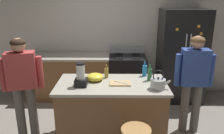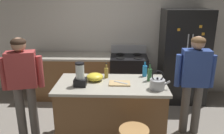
# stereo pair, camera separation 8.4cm
# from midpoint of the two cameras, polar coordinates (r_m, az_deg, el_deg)

# --- Properties ---
(back_wall) EXTENTS (8.00, 0.10, 2.70)m
(back_wall) POSITION_cam_midpoint_polar(r_m,az_deg,el_deg) (5.05, 1.17, 8.60)
(back_wall) COLOR silver
(back_wall) RESTS_ON ground_plane
(kitchen_island) EXTENTS (1.58, 0.81, 0.93)m
(kitchen_island) POSITION_cam_midpoint_polar(r_m,az_deg,el_deg) (3.47, 0.52, -11.22)
(kitchen_island) COLOR brown
(kitchen_island) RESTS_ON ground_plane
(back_counter_run) EXTENTS (2.00, 0.64, 0.93)m
(back_counter_run) POSITION_cam_midpoint_polar(r_m,az_deg,el_deg) (4.96, -8.26, -2.32)
(back_counter_run) COLOR brown
(back_counter_run) RESTS_ON ground_plane
(refrigerator) EXTENTS (0.90, 0.73, 1.89)m
(refrigerator) POSITION_cam_midpoint_polar(r_m,az_deg,el_deg) (4.88, 17.87, 2.54)
(refrigerator) COLOR black
(refrigerator) RESTS_ON ground_plane
(stove_range) EXTENTS (0.76, 0.65, 1.11)m
(stove_range) POSITION_cam_midpoint_polar(r_m,az_deg,el_deg) (4.86, 4.65, -2.48)
(stove_range) COLOR black
(stove_range) RESTS_ON ground_plane
(person_by_island_left) EXTENTS (0.59, 0.31, 1.59)m
(person_by_island_left) POSITION_cam_midpoint_polar(r_m,az_deg,el_deg) (3.52, -20.82, -3.12)
(person_by_island_left) COLOR #66605B
(person_by_island_left) RESTS_ON ground_plane
(person_by_sink_right) EXTENTS (0.59, 0.24, 1.58)m
(person_by_sink_right) POSITION_cam_midpoint_polar(r_m,az_deg,el_deg) (3.68, 20.57, -2.36)
(person_by_sink_right) COLOR #66605B
(person_by_sink_right) RESTS_ON ground_plane
(blender_appliance) EXTENTS (0.17, 0.17, 0.33)m
(blender_appliance) POSITION_cam_midpoint_polar(r_m,az_deg,el_deg) (3.16, -7.26, -2.27)
(blender_appliance) COLOR black
(blender_appliance) RESTS_ON kitchen_island
(bottle_soda) EXTENTS (0.07, 0.07, 0.26)m
(bottle_soda) POSITION_cam_midpoint_polar(r_m,az_deg,el_deg) (3.56, 8.90, -0.85)
(bottle_soda) COLOR #268CD8
(bottle_soda) RESTS_ON kitchen_island
(bottle_vinegar) EXTENTS (0.06, 0.06, 0.24)m
(bottle_vinegar) POSITION_cam_midpoint_polar(r_m,az_deg,el_deg) (3.45, -0.74, -1.37)
(bottle_vinegar) COLOR olive
(bottle_vinegar) RESTS_ON kitchen_island
(bottle_olive_oil) EXTENTS (0.07, 0.07, 0.28)m
(bottle_olive_oil) POSITION_cam_midpoint_polar(r_m,az_deg,el_deg) (3.38, 10.10, -1.80)
(bottle_olive_oil) COLOR #2D6638
(bottle_olive_oil) RESTS_ON kitchen_island
(mixing_bowl) EXTENTS (0.25, 0.25, 0.11)m
(mixing_bowl) POSITION_cam_midpoint_polar(r_m,az_deg,el_deg) (3.36, -3.64, -2.50)
(mixing_bowl) COLOR yellow
(mixing_bowl) RESTS_ON kitchen_island
(tea_kettle) EXTENTS (0.28, 0.20, 0.27)m
(tea_kettle) POSITION_cam_midpoint_polar(r_m,az_deg,el_deg) (3.10, 12.07, -4.15)
(tea_kettle) COLOR #B7BABF
(tea_kettle) RESTS_ON kitchen_island
(cutting_board) EXTENTS (0.30, 0.20, 0.02)m
(cutting_board) POSITION_cam_midpoint_polar(r_m,az_deg,el_deg) (3.24, 2.64, -4.11)
(cutting_board) COLOR tan
(cutting_board) RESTS_ON kitchen_island
(chef_knife) EXTENTS (0.21, 0.14, 0.01)m
(chef_knife) POSITION_cam_midpoint_polar(r_m,az_deg,el_deg) (3.24, 3.00, -3.90)
(chef_knife) COLOR #B7BABF
(chef_knife) RESTS_ON cutting_board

